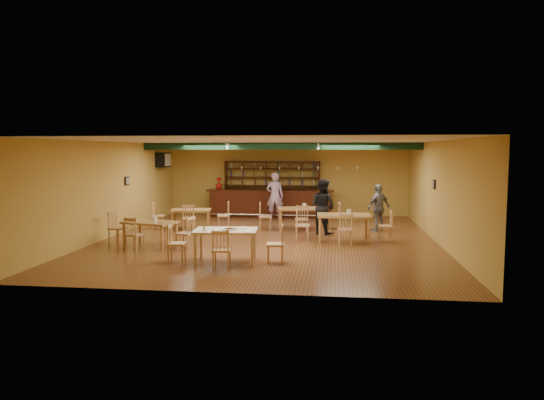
# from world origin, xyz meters

# --- Properties ---
(floor) EXTENTS (12.00, 12.00, 0.00)m
(floor) POSITION_xyz_m (0.00, 0.00, 0.00)
(floor) COLOR #583419
(floor) RESTS_ON ground
(ceiling_beam) EXTENTS (10.00, 0.30, 0.25)m
(ceiling_beam) POSITION_xyz_m (0.00, 2.80, 2.87)
(ceiling_beam) COLOR black
(ceiling_beam) RESTS_ON ceiling
(track_rail_left) EXTENTS (0.05, 2.50, 0.05)m
(track_rail_left) POSITION_xyz_m (-1.80, 3.40, 2.94)
(track_rail_left) COLOR silver
(track_rail_left) RESTS_ON ceiling
(track_rail_right) EXTENTS (0.05, 2.50, 0.05)m
(track_rail_right) POSITION_xyz_m (1.40, 3.40, 2.94)
(track_rail_right) COLOR silver
(track_rail_right) RESTS_ON ceiling
(ac_unit) EXTENTS (0.34, 0.70, 0.48)m
(ac_unit) POSITION_xyz_m (-4.80, 4.20, 2.35)
(ac_unit) COLOR silver
(ac_unit) RESTS_ON wall_left
(picture_left) EXTENTS (0.04, 0.34, 0.28)m
(picture_left) POSITION_xyz_m (-4.97, 1.00, 1.70)
(picture_left) COLOR black
(picture_left) RESTS_ON wall_left
(picture_right) EXTENTS (0.04, 0.34, 0.28)m
(picture_right) POSITION_xyz_m (4.97, 0.50, 1.70)
(picture_right) COLOR black
(picture_right) RESTS_ON wall_right
(bar_counter) EXTENTS (5.18, 0.85, 1.13)m
(bar_counter) POSITION_xyz_m (-0.63, 5.15, 0.56)
(bar_counter) COLOR black
(bar_counter) RESTS_ON ground
(back_bar_hutch) EXTENTS (4.01, 0.40, 2.28)m
(back_bar_hutch) POSITION_xyz_m (-0.63, 5.78, 1.14)
(back_bar_hutch) COLOR black
(back_bar_hutch) RESTS_ON ground
(poinsettia) EXTENTS (0.35, 0.35, 0.48)m
(poinsettia) POSITION_xyz_m (-2.77, 5.15, 1.37)
(poinsettia) COLOR #B71210
(poinsettia) RESTS_ON bar_counter
(dining_table_a) EXTENTS (1.49, 1.04, 0.68)m
(dining_table_a) POSITION_xyz_m (-2.97, 1.69, 0.34)
(dining_table_a) COLOR #9D6D37
(dining_table_a) RESTS_ON ground
(dining_table_b) EXTENTS (1.63, 1.13, 0.75)m
(dining_table_b) POSITION_xyz_m (0.80, 2.00, 0.38)
(dining_table_b) COLOR #9D6D37
(dining_table_b) RESTS_ON ground
(dining_table_c) EXTENTS (1.64, 1.25, 0.72)m
(dining_table_c) POSITION_xyz_m (-3.19, -1.65, 0.36)
(dining_table_c) COLOR #9D6D37
(dining_table_c) RESTS_ON ground
(dining_table_d) EXTENTS (1.64, 1.03, 0.80)m
(dining_table_d) POSITION_xyz_m (2.27, -0.00, 0.40)
(dining_table_d) COLOR #9D6D37
(dining_table_d) RESTS_ON ground
(near_table) EXTENTS (1.59, 1.10, 0.81)m
(near_table) POSITION_xyz_m (-0.63, -3.39, 0.41)
(near_table) COLOR #D7B490
(near_table) RESTS_ON ground
(pizza_tray) EXTENTS (0.49, 0.49, 0.01)m
(pizza_tray) POSITION_xyz_m (-0.53, -3.39, 0.82)
(pizza_tray) COLOR silver
(pizza_tray) RESTS_ON near_table
(parmesan_shaker) EXTENTS (0.08, 0.08, 0.11)m
(parmesan_shaker) POSITION_xyz_m (-1.12, -3.56, 0.87)
(parmesan_shaker) COLOR #EAE5C6
(parmesan_shaker) RESTS_ON near_table
(napkin_stack) EXTENTS (0.24, 0.22, 0.03)m
(napkin_stack) POSITION_xyz_m (-0.26, -3.18, 0.83)
(napkin_stack) COLOR white
(napkin_stack) RESTS_ON near_table
(pizza_server) EXTENTS (0.33, 0.16, 0.00)m
(pizza_server) POSITION_xyz_m (-0.36, -3.34, 0.83)
(pizza_server) COLOR silver
(pizza_server) RESTS_ON pizza_tray
(side_plate) EXTENTS (0.24, 0.24, 0.01)m
(side_plate) POSITION_xyz_m (-0.04, -3.61, 0.82)
(side_plate) COLOR white
(side_plate) RESTS_ON near_table
(patron_bar) EXTENTS (0.69, 0.46, 1.87)m
(patron_bar) POSITION_xyz_m (-0.34, 4.33, 0.93)
(patron_bar) COLOR purple
(patron_bar) RESTS_ON ground
(patron_right_a) EXTENTS (1.10, 1.07, 1.79)m
(patron_right_a) POSITION_xyz_m (1.60, 1.20, 0.90)
(patron_right_a) COLOR black
(patron_right_a) RESTS_ON ground
(patron_right_b) EXTENTS (0.97, 0.90, 1.60)m
(patron_right_b) POSITION_xyz_m (3.47, 2.00, 0.80)
(patron_right_b) COLOR slate
(patron_right_b) RESTS_ON ground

